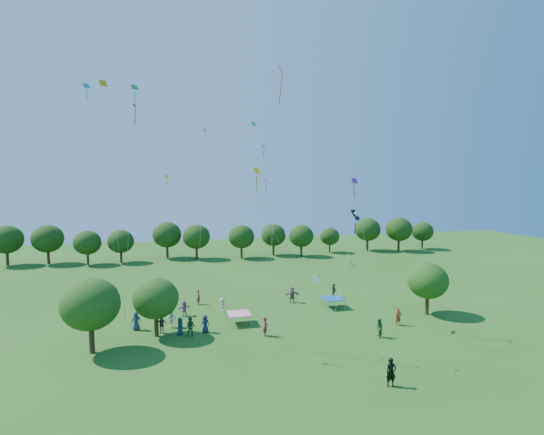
{
  "coord_description": "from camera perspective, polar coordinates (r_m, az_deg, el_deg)",
  "views": [
    {
      "loc": [
        -8.75,
        -21.15,
        14.22
      ],
      "look_at": [
        0.0,
        14.0,
        11.0
      ],
      "focal_mm": 28.0,
      "sensor_mm": 36.0,
      "label": 1
    }
  ],
  "objects": [
    {
      "name": "crowd_person_6",
      "position": [
        41.24,
        -8.98,
        -13.93
      ],
      "size": [
        0.9,
        0.63,
        1.66
      ],
      "primitive_type": "imported",
      "rotation": [
        0.0,
        0.0,
        3.4
      ],
      "color": "#1A1F4B",
      "rests_on": "ground"
    },
    {
      "name": "small_kite_9",
      "position": [
        43.49,
        11.07,
        -6.91
      ],
      "size": [
        1.61,
        4.1,
        4.67
      ],
      "color": "#F6B40C"
    },
    {
      "name": "crowd_person_13",
      "position": [
        44.39,
        16.62,
        -12.64
      ],
      "size": [
        0.69,
        0.49,
        1.75
      ],
      "primitive_type": "imported",
      "rotation": [
        0.0,
        0.0,
        6.39
      ],
      "color": "#9F361D",
      "rests_on": "ground"
    },
    {
      "name": "red_high_kite",
      "position": [
        41.31,
        0.89,
        13.76
      ],
      "size": [
        2.47,
        3.74,
        23.76
      ],
      "color": "red"
    },
    {
      "name": "small_kite_13",
      "position": [
        49.85,
        0.1,
        5.42
      ],
      "size": [
        5.19,
        2.48,
        16.99
      ],
      "color": "#62178A"
    },
    {
      "name": "crowd_person_1",
      "position": [
        39.92,
        -0.9,
        -14.45
      ],
      "size": [
        0.56,
        0.73,
        1.75
      ],
      "primitive_type": "imported",
      "rotation": [
        0.0,
        0.0,
        1.35
      ],
      "color": "maroon",
      "rests_on": "ground"
    },
    {
      "name": "ground",
      "position": [
        26.95,
        8.08,
        -26.82
      ],
      "size": [
        160.0,
        160.0,
        0.0
      ],
      "primitive_type": "plane",
      "color": "#2C611D"
    },
    {
      "name": "pirate_kite",
      "position": [
        41.54,
        11.12,
        0.13
      ],
      "size": [
        4.61,
        4.67,
        10.05
      ],
      "color": "black"
    },
    {
      "name": "small_kite_3",
      "position": [
        42.99,
        -17.56,
        10.2
      ],
      "size": [
        1.34,
        0.73,
        21.88
      ],
      "color": "#167E23"
    },
    {
      "name": "crowd_person_12",
      "position": [
        43.33,
        -17.8,
        -13.09
      ],
      "size": [
        0.94,
        0.61,
        1.77
      ],
      "primitive_type": "imported",
      "rotation": [
        0.0,
        0.0,
        3.31
      ],
      "color": "navy",
      "rests_on": "ground"
    },
    {
      "name": "man_in_black",
      "position": [
        32.14,
        15.73,
        -19.4
      ],
      "size": [
        0.78,
        0.53,
        2.0
      ],
      "primitive_type": "imported",
      "rotation": [
        0.0,
        0.0,
        -0.06
      ],
      "color": "black",
      "rests_on": "ground"
    },
    {
      "name": "small_kite_12",
      "position": [
        51.64,
        -0.02,
        2.68
      ],
      "size": [
        4.3,
        4.49,
        13.04
      ],
      "color": "#1324BE"
    },
    {
      "name": "treeline",
      "position": [
        77.56,
        -8.67,
        -2.48
      ],
      "size": [
        88.01,
        8.77,
        6.77
      ],
      "color": "#422B19",
      "rests_on": "ground"
    },
    {
      "name": "small_kite_5",
      "position": [
        38.22,
        11.65,
        0.99
      ],
      "size": [
        3.55,
        1.47,
        13.07
      ],
      "color": "#6A178F"
    },
    {
      "name": "small_kite_2",
      "position": [
        45.82,
        -12.9,
        0.73
      ],
      "size": [
        3.18,
        1.07,
        13.43
      ],
      "color": "orange"
    },
    {
      "name": "small_kite_1",
      "position": [
        34.31,
        -1.62,
        1.88
      ],
      "size": [
        1.94,
        0.77,
        13.89
      ],
      "color": "orange"
    },
    {
      "name": "near_tree_east",
      "position": [
        48.02,
        20.22,
        -7.99
      ],
      "size": [
        4.2,
        4.2,
        5.52
      ],
      "color": "#422B19",
      "rests_on": "ground"
    },
    {
      "name": "crowd_person_10",
      "position": [
        52.74,
        8.31,
        -9.67
      ],
      "size": [
        0.54,
        1.03,
        1.69
      ],
      "primitive_type": "imported",
      "rotation": [
        0.0,
        0.0,
        1.67
      ],
      "color": "#433735",
      "rests_on": "ground"
    },
    {
      "name": "small_kite_0",
      "position": [
        49.86,
        -9.3,
        5.3
      ],
      "size": [
        1.72,
        5.16,
        18.95
      ],
      "color": "#DA0C47"
    },
    {
      "name": "near_tree_west",
      "position": [
        38.29,
        -23.22,
        -10.66
      ],
      "size": [
        4.74,
        4.74,
        6.25
      ],
      "color": "#422B19",
      "rests_on": "ground"
    },
    {
      "name": "small_kite_11",
      "position": [
        34.59,
        -1.53,
        3.87
      ],
      "size": [
        2.13,
        0.49,
        17.54
      ],
      "color": "#18873B"
    },
    {
      "name": "crowd_person_2",
      "position": [
        40.68,
        14.2,
        -14.24
      ],
      "size": [
        0.6,
        0.92,
        1.73
      ],
      "primitive_type": "imported",
      "rotation": [
        0.0,
        0.0,
        4.54
      ],
      "color": "#214D23",
      "rests_on": "ground"
    },
    {
      "name": "crowd_person_5",
      "position": [
        50.06,
        2.73,
        -10.33
      ],
      "size": [
        1.78,
        0.85,
        1.83
      ],
      "primitive_type": "imported",
      "rotation": [
        0.0,
        0.0,
        6.14
      ],
      "color": "#834C6E",
      "rests_on": "ground"
    },
    {
      "name": "small_kite_4",
      "position": [
        49.99,
        0.38,
        -2.31
      ],
      "size": [
        4.43,
        1.97,
        8.36
      ],
      "color": "blue"
    },
    {
      "name": "small_kite_7",
      "position": [
        42.38,
        -22.58,
        9.1
      ],
      "size": [
        3.53,
        3.83,
        21.76
      ],
      "color": "#0B8FA8"
    },
    {
      "name": "small_kite_10",
      "position": [
        39.1,
        -21.1,
        9.21
      ],
      "size": [
        1.5,
        0.6,
        21.27
      ],
      "color": "orange"
    },
    {
      "name": "near_tree_north",
      "position": [
        40.43,
        -15.37,
        -10.43
      ],
      "size": [
        4.11,
        4.11,
        5.39
      ],
      "color": "#422B19",
      "rests_on": "ground"
    },
    {
      "name": "small_kite_14",
      "position": [
        40.39,
        8.46,
        3.58
      ],
      "size": [
        5.4,
        3.26,
        17.68
      ],
      "color": "silver"
    },
    {
      "name": "tent_red_stripe",
      "position": [
        43.0,
        -4.43,
        -12.79
      ],
      "size": [
        2.2,
        2.2,
        1.1
      ],
      "color": "#DD1A47",
      "rests_on": "ground"
    },
    {
      "name": "small_kite_8",
      "position": [
        37.83,
        -18.39,
        5.24
      ],
      "size": [
        1.75,
        2.23,
        19.15
      ],
      "color": "#EA0D4C"
    },
    {
      "name": "crowd_person_7",
      "position": [
        50.06,
        -9.85,
        -10.5
      ],
      "size": [
        0.54,
        0.7,
        1.68
      ],
      "primitive_type": "imported",
      "rotation": [
        0.0,
        0.0,
        1.8
      ],
      "color": "maroon",
      "rests_on": "ground"
    },
    {
      "name": "crowd_person_8",
      "position": [
        40.5,
        -10.87,
        -14.23
      ],
      "size": [
        0.97,
        0.7,
        1.78
      ],
      "primitive_type": "imported",
      "rotation": [
        0.0,
        0.0,
        -0.28
      ],
      "color": "#245534",
      "rests_on": "ground"
    },
    {
      "name": "crowd_person_9",
      "position": [
        46.95,
        -6.69,
        -11.6
      ],
      "size": [
        1.06,
        1.0,
        1.54
      ],
      "primitive_type": "imported",
      "rotation": [
        0.0,
        0.0,
        3.85
      ],
      "color": "beige",
      "rests_on": "ground"
    },
    {
      "name": "small_kite_6",
      "position": [
        34.88,
        5.36,
        -8.88
      ],
      "size": [
        3.44,
        2.1,
        5.25
      ],
      "color": "white"
    },
    {
      "name": "tent_blue",
      "position": [
        48.51,
        8.18,
        -10.74
      ],
      "size": [
        2.2,
        2.2,
        1.1
      ],
      "color": "#184C9F",
      "rests_on": "ground"
    },
    {
      "name": "crowd_person_11",
      "position": [
        46.29,
        -11.72,
        -11.87
      ],
      "size": [
        1.59,
        1.04,
        1.61
      ],
      "primitive_type": "imported",
      "rotation": [
        0.0,
        0.0,
        3.51
      ],
      "color": "#A25E9E",
      "rests_on": "ground"
    },
    {
      "name": "crowd_person_4",
      "position": [
        41.89,
        -14.65,
        -13.76
      ],
      "size": [
        0.96,
        0.46,
        1.61
      ],
      "primitive_type": "imported",
      "rotation": [
        0.0,
        0.0,
        0.03
      ],
      "color": "#463A38",
      "rests_on": "ground"
    },
    {
      "name": "crowd_person_0",
      "position": [
        41.07,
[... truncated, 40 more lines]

